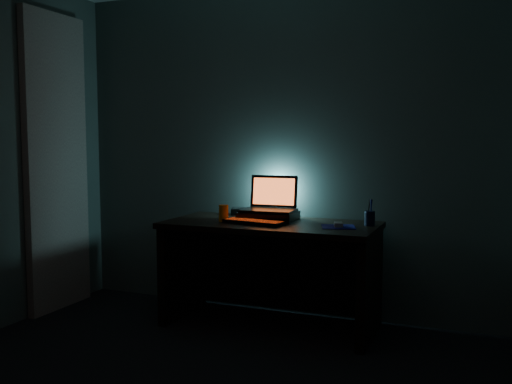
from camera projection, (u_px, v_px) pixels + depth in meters
room at (141, 159)px, 2.49m from camera, size 3.50×4.00×2.50m
desk at (273, 257)px, 4.10m from camera, size 1.50×0.70×0.75m
curtain at (57, 163)px, 4.45m from camera, size 0.06×0.65×2.30m
riser at (269, 216)px, 4.16m from camera, size 0.41×0.32×0.06m
laptop at (271, 203)px, 4.20m from camera, size 0.39×0.30×0.26m
keyboard at (254, 222)px, 3.96m from camera, size 0.46×0.22×0.03m
mousepad at (338, 227)px, 3.81m from camera, size 0.27×0.26×0.00m
mouse at (338, 225)px, 3.81m from camera, size 0.08×0.10×0.03m
pen_cup at (370, 218)px, 3.87m from camera, size 0.08×0.08×0.10m
juice_glass at (224, 213)px, 4.08m from camera, size 0.08×0.08×0.12m
router at (241, 211)px, 4.44m from camera, size 0.18×0.16×0.05m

